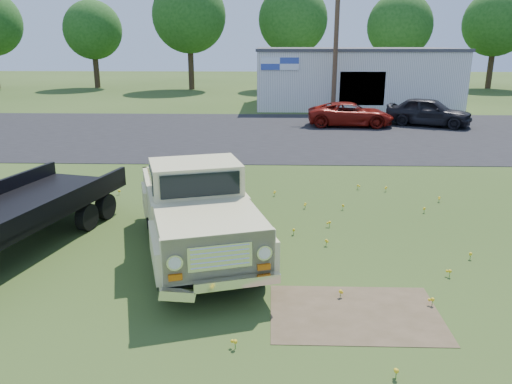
# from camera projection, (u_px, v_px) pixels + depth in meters

# --- Properties ---
(ground) EXTENTS (140.00, 140.00, 0.00)m
(ground) POSITION_uv_depth(u_px,v_px,m) (271.00, 246.00, 11.78)
(ground) COLOR #2C4315
(ground) RESTS_ON ground
(asphalt_lot) EXTENTS (90.00, 14.00, 0.02)m
(asphalt_lot) POSITION_uv_depth(u_px,v_px,m) (272.00, 133.00, 26.12)
(asphalt_lot) COLOR black
(asphalt_lot) RESTS_ON ground
(dirt_patch_a) EXTENTS (3.00, 2.00, 0.01)m
(dirt_patch_a) POSITION_uv_depth(u_px,v_px,m) (355.00, 314.00, 8.86)
(dirt_patch_a) COLOR brown
(dirt_patch_a) RESTS_ON ground
(dirt_patch_b) EXTENTS (2.20, 1.60, 0.01)m
(dirt_patch_b) POSITION_uv_depth(u_px,v_px,m) (206.00, 200.00, 15.18)
(dirt_patch_b) COLOR brown
(dirt_patch_b) RESTS_ON ground
(commercial_building) EXTENTS (14.20, 8.20, 4.15)m
(commercial_building) POSITION_uv_depth(u_px,v_px,m) (353.00, 77.00, 36.80)
(commercial_building) COLOR beige
(commercial_building) RESTS_ON ground
(utility_pole_mid) EXTENTS (1.60, 0.30, 9.00)m
(utility_pole_mid) POSITION_uv_depth(u_px,v_px,m) (336.00, 42.00, 31.36)
(utility_pole_mid) COLOR #453320
(utility_pole_mid) RESTS_ON ground
(treeline_b) EXTENTS (5.76, 5.76, 8.57)m
(treeline_b) POSITION_uv_depth(u_px,v_px,m) (93.00, 30.00, 49.87)
(treeline_b) COLOR #372819
(treeline_b) RESTS_ON ground
(treeline_c) EXTENTS (7.04, 7.04, 10.47)m
(treeline_c) POSITION_uv_depth(u_px,v_px,m) (189.00, 16.00, 47.77)
(treeline_c) COLOR #372819
(treeline_c) RESTS_ON ground
(treeline_d) EXTENTS (6.72, 6.72, 10.00)m
(treeline_d) POSITION_uv_depth(u_px,v_px,m) (293.00, 20.00, 48.53)
(treeline_d) COLOR #372819
(treeline_d) RESTS_ON ground
(treeline_e) EXTENTS (6.08, 6.08, 9.04)m
(treeline_e) POSITION_uv_depth(u_px,v_px,m) (400.00, 26.00, 46.98)
(treeline_e) COLOR #372819
(treeline_e) RESTS_ON ground
(treeline_f) EXTENTS (6.40, 6.40, 9.52)m
(treeline_f) POSITION_uv_depth(u_px,v_px,m) (496.00, 23.00, 48.98)
(treeline_f) COLOR #372819
(treeline_f) RESTS_ON ground
(vintage_pickup_truck) EXTENTS (3.89, 6.29, 2.14)m
(vintage_pickup_truck) POSITION_uv_depth(u_px,v_px,m) (197.00, 208.00, 11.16)
(vintage_pickup_truck) COLOR beige
(vintage_pickup_truck) RESTS_ON ground
(flatbed_trailer) EXTENTS (4.03, 7.57, 1.97)m
(flatbed_trailer) POSITION_uv_depth(u_px,v_px,m) (5.00, 209.00, 11.36)
(flatbed_trailer) COLOR black
(flatbed_trailer) RESTS_ON ground
(red_pickup) EXTENTS (4.89, 2.50, 1.32)m
(red_pickup) POSITION_uv_depth(u_px,v_px,m) (350.00, 114.00, 28.13)
(red_pickup) COLOR maroon
(red_pickup) RESTS_ON ground
(dark_sedan) EXTENTS (5.01, 3.70, 1.59)m
(dark_sedan) POSITION_uv_depth(u_px,v_px,m) (429.00, 112.00, 28.19)
(dark_sedan) COLOR black
(dark_sedan) RESTS_ON ground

